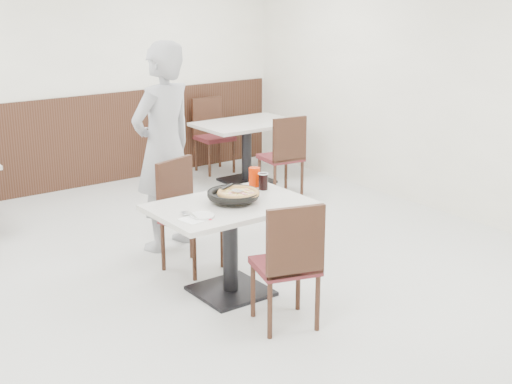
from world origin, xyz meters
TOP-DOWN VIEW (x-y plane):
  - floor at (0.00, 0.00)m, footprint 7.00×7.00m
  - wall_back at (0.00, 3.50)m, footprint 6.00×0.04m
  - wall_right at (3.00, 0.00)m, footprint 0.04×7.00m
  - wainscot_back at (0.00, 3.48)m, footprint 5.90×0.03m
  - main_table at (-0.03, -0.12)m, footprint 1.22×0.83m
  - chair_near at (-0.01, -0.79)m, footprint 0.52×0.52m
  - chair_far at (-0.01, 0.49)m, footprint 0.52×0.52m
  - trivet at (0.07, -0.09)m, footprint 0.14×0.14m
  - pizza_pan at (0.01, -0.10)m, footprint 0.40×0.40m
  - pizza at (0.04, -0.13)m, footprint 0.32×0.32m
  - pizza_server at (0.04, -0.12)m, footprint 0.09×0.10m
  - napkin at (-0.45, -0.28)m, footprint 0.20×0.20m
  - side_plate at (-0.37, -0.27)m, footprint 0.18×0.18m
  - fork at (-0.43, -0.24)m, footprint 0.05×0.18m
  - cola_glass at (0.41, 0.04)m, footprint 0.08×0.08m
  - red_cup at (0.41, 0.16)m, footprint 0.10×0.10m
  - diner_person at (0.07, 1.10)m, footprint 0.79×0.62m
  - bg_table_right at (1.97, 2.47)m, footprint 1.27×0.90m
  - bg_chair_right_near at (1.95, 1.77)m, footprint 0.47×0.47m
  - bg_chair_right_far at (1.92, 3.11)m, footprint 0.44×0.44m

SIDE VIEW (x-z plane):
  - floor at x=0.00m, z-range 0.00..0.00m
  - main_table at x=-0.03m, z-range 0.00..0.75m
  - bg_table_right at x=1.97m, z-range 0.00..0.75m
  - chair_near at x=-0.01m, z-range 0.00..0.95m
  - chair_far at x=-0.01m, z-range 0.00..0.95m
  - bg_chair_right_near at x=1.95m, z-range 0.00..0.95m
  - bg_chair_right_far at x=1.92m, z-range 0.00..0.95m
  - wainscot_back at x=0.00m, z-range 0.00..1.10m
  - napkin at x=-0.45m, z-range 0.75..0.75m
  - side_plate at x=-0.37m, z-range 0.75..0.77m
  - trivet at x=0.07m, z-range 0.75..0.79m
  - fork at x=-0.43m, z-range 0.77..0.77m
  - pizza_pan at x=0.01m, z-range 0.79..0.80m
  - pizza at x=0.04m, z-range 0.80..0.82m
  - cola_glass at x=0.41m, z-range 0.75..0.88m
  - red_cup at x=0.41m, z-range 0.75..0.91m
  - pizza_server at x=0.04m, z-range 0.84..0.84m
  - diner_person at x=0.07m, z-range 0.00..1.91m
  - wall_back at x=0.00m, z-range 0.00..2.80m
  - wall_right at x=3.00m, z-range 0.00..2.80m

